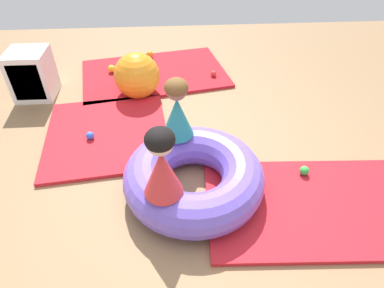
% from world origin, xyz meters
% --- Properties ---
extents(ground_plane, '(8.00, 8.00, 0.00)m').
position_xyz_m(ground_plane, '(0.00, 0.00, 0.00)').
color(ground_plane, '#93704C').
extents(gym_mat_far_right, '(1.73, 1.10, 0.04)m').
position_xyz_m(gym_mat_far_right, '(0.92, -0.19, 0.02)').
color(gym_mat_far_right, red).
rests_on(gym_mat_far_right, ground).
extents(gym_mat_far_left, '(1.36, 1.41, 0.04)m').
position_xyz_m(gym_mat_far_left, '(-0.85, 0.89, 0.02)').
color(gym_mat_far_left, red).
rests_on(gym_mat_far_left, ground).
extents(gym_mat_near_right, '(2.05, 1.53, 0.04)m').
position_xyz_m(gym_mat_near_right, '(-0.39, 2.18, 0.02)').
color(gym_mat_near_right, '#B21923').
rests_on(gym_mat_near_right, ground).
extents(inflatable_cushion, '(1.16, 1.16, 0.35)m').
position_xyz_m(inflatable_cushion, '(-0.01, 0.06, 0.17)').
color(inflatable_cushion, '#7056D1').
rests_on(inflatable_cushion, ground).
extents(child_in_teal, '(0.29, 0.29, 0.53)m').
position_xyz_m(child_in_teal, '(-0.12, 0.42, 0.61)').
color(child_in_teal, teal).
rests_on(child_in_teal, inflatable_cushion).
extents(child_in_red, '(0.39, 0.39, 0.55)m').
position_xyz_m(child_in_red, '(-0.25, -0.24, 0.61)').
color(child_in_red, red).
rests_on(child_in_red, inflatable_cushion).
extents(play_ball_orange, '(0.10, 0.10, 0.10)m').
position_xyz_m(play_ball_orange, '(0.29, -0.31, 0.09)').
color(play_ball_orange, orange).
rests_on(play_ball_orange, gym_mat_far_right).
extents(play_ball_green, '(0.08, 0.08, 0.08)m').
position_xyz_m(play_ball_green, '(0.97, 0.15, 0.08)').
color(play_ball_green, green).
rests_on(play_ball_green, gym_mat_far_right).
extents(play_ball_yellow, '(0.10, 0.10, 0.10)m').
position_xyz_m(play_ball_yellow, '(-0.95, 2.22, 0.09)').
color(play_ball_yellow, yellow).
rests_on(play_ball_yellow, gym_mat_near_right).
extents(play_ball_pink, '(0.10, 0.10, 0.10)m').
position_xyz_m(play_ball_pink, '(-0.70, 2.19, 0.09)').
color(play_ball_pink, pink).
rests_on(play_ball_pink, gym_mat_near_right).
extents(play_ball_red, '(0.07, 0.07, 0.07)m').
position_xyz_m(play_ball_red, '(0.39, 2.02, 0.08)').
color(play_ball_red, red).
rests_on(play_ball_red, gym_mat_near_right).
extents(play_ball_blue, '(0.08, 0.08, 0.08)m').
position_xyz_m(play_ball_blue, '(-0.99, 0.79, 0.08)').
color(play_ball_blue, blue).
rests_on(play_ball_blue, gym_mat_far_left).
extents(play_ball_orange_second, '(0.10, 0.10, 0.10)m').
position_xyz_m(play_ball_orange_second, '(-0.46, 2.63, 0.09)').
color(play_ball_orange_second, orange).
rests_on(play_ball_orange_second, gym_mat_near_right).
extents(exercise_ball_large, '(0.54, 0.54, 0.54)m').
position_xyz_m(exercise_ball_large, '(-0.56, 1.66, 0.27)').
color(exercise_ball_large, orange).
rests_on(exercise_ball_large, ground).
extents(storage_cube, '(0.44, 0.44, 0.56)m').
position_xyz_m(storage_cube, '(-1.79, 1.74, 0.28)').
color(storage_cube, white).
rests_on(storage_cube, ground).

